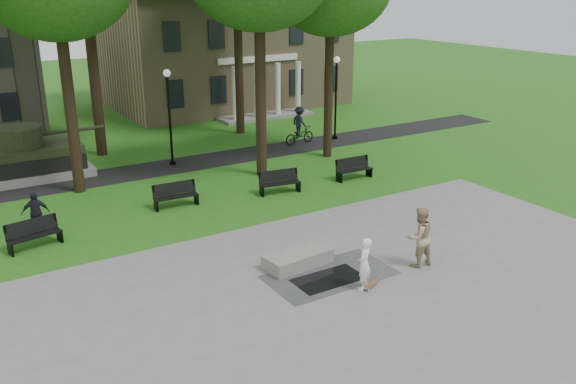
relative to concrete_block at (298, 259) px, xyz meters
name	(u,v)px	position (x,y,z in m)	size (l,w,h in m)	color
ground	(295,256)	(0.32, 0.70, -0.24)	(120.00, 120.00, 0.00)	#275814
plaza	(394,323)	(0.32, -4.30, -0.23)	(22.00, 16.00, 0.02)	gray
footpath	(165,167)	(0.32, 12.70, -0.24)	(44.00, 2.60, 0.01)	black
building_right	(222,44)	(10.32, 26.70, 4.10)	(17.00, 12.00, 8.60)	#9E8460
lamp_mid	(169,109)	(0.82, 13.00, 2.55)	(0.36, 0.36, 4.73)	black
lamp_right	(336,91)	(10.82, 13.00, 2.55)	(0.36, 0.36, 4.73)	black
tank_monument	(16,160)	(-6.14, 14.70, 0.61)	(7.45, 3.40, 2.40)	gray
puddle	(328,279)	(0.28, -1.31, -0.22)	(2.20, 1.20, 0.00)	black
concrete_block	(298,259)	(0.00, 0.00, 0.00)	(2.20, 1.00, 0.45)	gray
skateboard	(371,285)	(1.09, -2.37, -0.19)	(0.78, 0.20, 0.07)	brown
skateboarder	(364,264)	(0.81, -2.35, 0.59)	(0.59, 0.39, 1.62)	white
friend_watching	(419,237)	(3.29, -2.01, 0.76)	(0.96, 0.75, 1.98)	tan
pedestrian_walker	(36,213)	(-6.64, 7.17, 0.57)	(0.95, 0.40, 1.63)	black
cyclist	(299,129)	(8.44, 13.13, 0.63)	(1.99, 1.15, 2.13)	black
park_bench_0	(34,233)	(-6.94, 5.98, 0.28)	(1.85, 0.87, 1.00)	black
park_bench_1	(175,194)	(-1.30, 7.24, 0.28)	(1.82, 0.61, 1.00)	black
park_bench_2	(279,181)	(3.16, 6.49, 0.28)	(1.85, 0.80, 1.00)	black
park_bench_3	(353,168)	(7.12, 6.41, 0.28)	(1.81, 0.58, 1.00)	black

